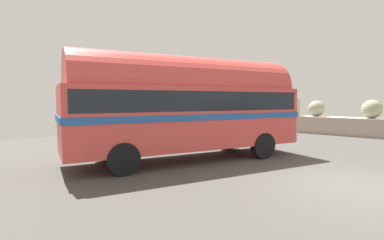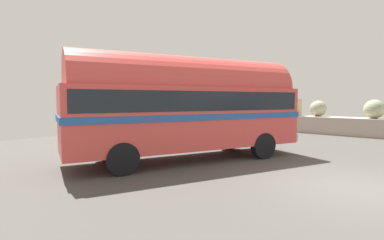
# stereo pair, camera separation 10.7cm
# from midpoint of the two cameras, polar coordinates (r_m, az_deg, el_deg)

# --- Properties ---
(ground) EXTENTS (32.00, 26.00, 0.02)m
(ground) POSITION_cam_midpoint_polar(r_m,az_deg,el_deg) (8.46, 29.93, -11.48)
(ground) COLOR #474440
(vintage_coach) EXTENTS (5.32, 8.87, 3.70)m
(vintage_coach) POSITION_cam_midpoint_polar(r_m,az_deg,el_deg) (10.37, -0.71, 3.21)
(vintage_coach) COLOR black
(vintage_coach) RESTS_ON ground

